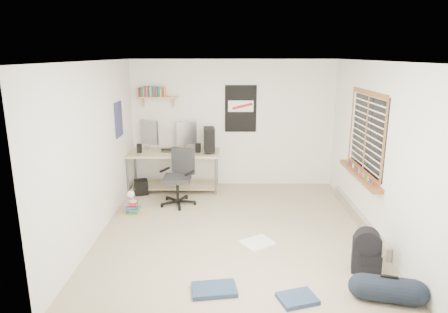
{
  "coord_description": "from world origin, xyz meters",
  "views": [
    {
      "loc": [
        -0.12,
        -5.58,
        2.59
      ],
      "look_at": [
        -0.16,
        0.24,
        1.09
      ],
      "focal_mm": 32.0,
      "sensor_mm": 36.0,
      "label": 1
    }
  ],
  "objects_px": {
    "duffel_bag": "(388,290)",
    "desk": "(174,172)",
    "office_chair": "(177,178)",
    "book_stack": "(132,205)",
    "backpack": "(366,256)"
  },
  "relations": [
    {
      "from": "duffel_bag",
      "to": "desk",
      "type": "bearing_deg",
      "value": 140.95
    },
    {
      "from": "office_chair",
      "to": "duffel_bag",
      "type": "distance_m",
      "value": 3.88
    },
    {
      "from": "desk",
      "to": "book_stack",
      "type": "bearing_deg",
      "value": -104.58
    },
    {
      "from": "book_stack",
      "to": "desk",
      "type": "bearing_deg",
      "value": 65.16
    },
    {
      "from": "office_chair",
      "to": "backpack",
      "type": "height_order",
      "value": "office_chair"
    },
    {
      "from": "desk",
      "to": "backpack",
      "type": "bearing_deg",
      "value": -37.42
    },
    {
      "from": "book_stack",
      "to": "office_chair",
      "type": "bearing_deg",
      "value": 30.21
    },
    {
      "from": "office_chair",
      "to": "duffel_bag",
      "type": "xyz_separation_m",
      "value": [
        2.6,
        -2.86,
        -0.35
      ]
    },
    {
      "from": "desk",
      "to": "backpack",
      "type": "height_order",
      "value": "desk"
    },
    {
      "from": "office_chair",
      "to": "desk",
      "type": "bearing_deg",
      "value": 126.01
    },
    {
      "from": "backpack",
      "to": "book_stack",
      "type": "relative_size",
      "value": 1.05
    },
    {
      "from": "backpack",
      "to": "duffel_bag",
      "type": "distance_m",
      "value": 0.64
    },
    {
      "from": "desk",
      "to": "duffel_bag",
      "type": "relative_size",
      "value": 3.19
    },
    {
      "from": "desk",
      "to": "office_chair",
      "type": "height_order",
      "value": "office_chair"
    },
    {
      "from": "desk",
      "to": "duffel_bag",
      "type": "bearing_deg",
      "value": -42.55
    }
  ]
}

